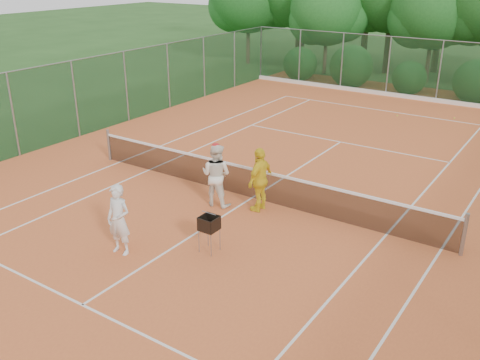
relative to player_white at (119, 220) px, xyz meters
The scene contains 12 objects.
ground 4.59m from the player_white, 78.69° to the left, with size 120.00×120.00×0.00m, color #244C1B.
clay_court 4.59m from the player_white, 78.69° to the left, with size 18.00×36.00×0.02m, color orange.
tennis_net 4.52m from the player_white, 78.69° to the left, with size 11.97×0.10×1.10m.
player_white is the anchor object (origin of this frame).
player_center_grp 3.51m from the player_white, 85.44° to the left, with size 0.97×0.80×1.86m.
player_yellow 4.17m from the player_white, 69.00° to the left, with size 1.07×0.45×1.83m, color yellow.
ball_hopper 2.12m from the player_white, 35.46° to the left, with size 0.40×0.40×0.92m.
stray_ball_a 15.80m from the player_white, 84.63° to the left, with size 0.07×0.07×0.07m, color #C0D531.
stray_ball_b 17.14m from the player_white, 77.41° to the left, with size 0.07×0.07×0.07m, color #BBCA2F.
court_markings 4.59m from the player_white, 78.69° to the left, with size 11.03×23.83×0.01m.
fence_back 19.45m from the player_white, 87.39° to the left, with size 18.07×0.07×3.00m.
fence_left 8.65m from the player_white, 160.23° to the left, with size 0.07×33.07×3.00m.
Camera 1 is at (7.75, -12.17, 6.52)m, focal length 40.00 mm.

